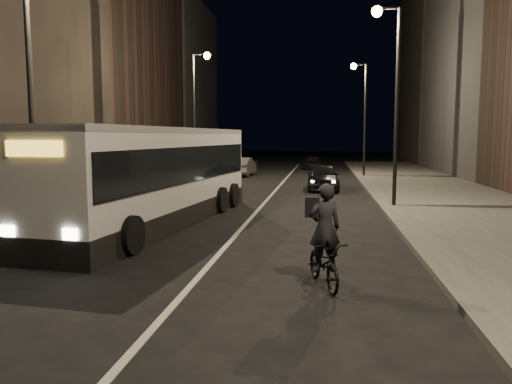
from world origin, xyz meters
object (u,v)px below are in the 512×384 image
(streetlight_left_far, at_px, (198,99))
(city_bus, at_px, (156,172))
(car_near, at_px, (323,177))
(streetlight_left_near, at_px, (37,52))
(streetlight_right_far, at_px, (362,104))
(cyclist_on_bicycle, at_px, (324,253))
(streetlight_right_mid, at_px, (391,79))
(car_mid, at_px, (242,167))
(car_far, at_px, (312,163))

(streetlight_left_far, height_order, city_bus, streetlight_left_far)
(streetlight_left_far, bearing_deg, car_near, -20.08)
(streetlight_left_near, xyz_separation_m, car_near, (7.98, 15.08, -4.62))
(streetlight_right_far, height_order, cyclist_on_bicycle, streetlight_right_far)
(car_near, bearing_deg, streetlight_left_near, -118.86)
(streetlight_right_mid, xyz_separation_m, car_mid, (-8.86, 16.38, -4.65))
(streetlight_right_mid, xyz_separation_m, city_bus, (-8.35, -4.91, -3.56))
(car_mid, bearing_deg, streetlight_left_far, 76.42)
(streetlight_left_near, xyz_separation_m, streetlight_left_far, (0.00, 18.00, 0.00))
(city_bus, xyz_separation_m, car_far, (4.65, 30.18, -1.22))
(city_bus, bearing_deg, cyclist_on_bicycle, -42.35)
(streetlight_right_far, height_order, streetlight_left_near, same)
(streetlight_right_far, height_order, streetlight_left_far, same)
(city_bus, relative_size, car_mid, 2.88)
(streetlight_right_mid, xyz_separation_m, cyclist_on_bicycle, (-2.65, -11.44, -4.66))
(streetlight_right_far, relative_size, streetlight_left_far, 1.00)
(streetlight_right_mid, height_order, car_near, streetlight_right_mid)
(streetlight_left_near, height_order, car_near, streetlight_left_near)
(streetlight_right_far, relative_size, city_bus, 0.65)
(streetlight_left_far, height_order, car_near, streetlight_left_far)
(streetlight_left_far, xyz_separation_m, city_bus, (2.31, -14.91, -3.56))
(car_near, bearing_deg, city_bus, -116.27)
(streetlight_left_near, relative_size, cyclist_on_bicycle, 3.83)
(streetlight_right_mid, relative_size, cyclist_on_bicycle, 3.83)
(streetlight_right_mid, height_order, car_mid, streetlight_right_mid)
(streetlight_right_far, height_order, car_far, streetlight_right_far)
(city_bus, xyz_separation_m, car_near, (5.66, 11.99, -1.06))
(car_mid, bearing_deg, car_far, -118.00)
(streetlight_right_mid, bearing_deg, car_near, 110.78)
(car_mid, bearing_deg, car_near, 125.75)
(streetlight_left_near, relative_size, car_near, 1.87)
(car_near, relative_size, car_mid, 1.00)
(streetlight_right_mid, xyz_separation_m, car_near, (-2.69, 7.08, -4.62))
(streetlight_left_far, xyz_separation_m, car_mid, (1.80, 6.38, -4.65))
(streetlight_left_far, relative_size, car_near, 1.87)
(streetlight_right_far, relative_size, car_mid, 1.88)
(city_bus, height_order, car_far, city_bus)
(streetlight_right_mid, distance_m, car_far, 25.98)
(city_bus, distance_m, car_mid, 21.33)
(car_near, bearing_deg, car_far, 92.19)
(cyclist_on_bicycle, height_order, car_near, cyclist_on_bicycle)
(streetlight_left_near, relative_size, streetlight_left_far, 1.00)
(streetlight_right_far, bearing_deg, car_near, -106.78)
(streetlight_left_near, xyz_separation_m, car_mid, (1.80, 24.38, -4.65))
(streetlight_right_mid, bearing_deg, car_mid, 118.41)
(streetlight_right_far, relative_size, car_near, 1.87)
(cyclist_on_bicycle, bearing_deg, streetlight_right_far, 67.39)
(streetlight_left_far, bearing_deg, streetlight_left_near, -90.00)
(streetlight_right_mid, height_order, car_far, streetlight_right_mid)
(streetlight_left_near, xyz_separation_m, car_far, (6.96, 33.27, -4.78))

